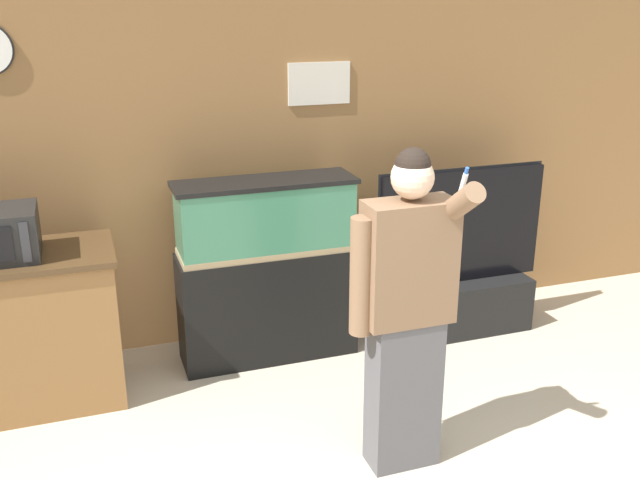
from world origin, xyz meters
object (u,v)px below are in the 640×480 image
person_standing (405,310)px  tv_on_stand (458,285)px  aquarium_on_stand (267,270)px  counter_island (2,333)px

person_standing → tv_on_stand: bearing=50.8°
aquarium_on_stand → person_standing: bearing=-76.1°
aquarium_on_stand → tv_on_stand: aquarium_on_stand is taller
counter_island → aquarium_on_stand: (1.62, 0.10, 0.14)m
aquarium_on_stand → tv_on_stand: (1.39, -0.07, -0.26)m
aquarium_on_stand → person_standing: (0.34, -1.37, 0.26)m
tv_on_stand → person_standing: (-1.06, -1.29, 0.52)m
counter_island → tv_on_stand: size_ratio=1.06×
aquarium_on_stand → person_standing: 1.43m
aquarium_on_stand → tv_on_stand: size_ratio=0.97×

